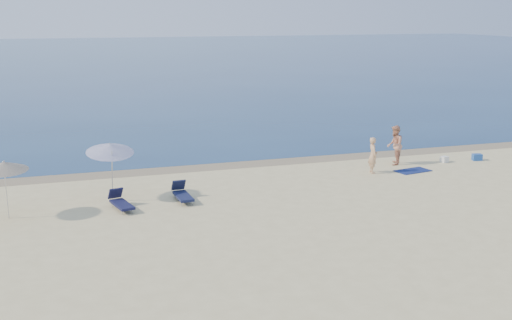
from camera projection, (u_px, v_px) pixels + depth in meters
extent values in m
cube|color=#0D294E|center=(125.00, 56.00, 107.53)|extent=(240.00, 160.00, 0.01)
cube|color=#847254|center=(307.00, 159.00, 32.78)|extent=(240.00, 1.60, 0.00)
imported|color=tan|center=(373.00, 155.00, 29.90)|extent=(0.50, 0.68, 1.69)
imported|color=tan|center=(395.00, 145.00, 31.52)|extent=(1.13, 1.19, 1.95)
cube|color=#0F194B|center=(413.00, 171.00, 30.40)|extent=(1.81, 1.22, 0.03)
cube|color=silver|center=(444.00, 159.00, 32.14)|extent=(0.42, 0.38, 0.30)
cube|color=#1C4999|center=(477.00, 157.00, 32.56)|extent=(0.52, 0.42, 0.33)
cylinder|color=silver|center=(112.00, 177.00, 25.23)|extent=(0.08, 0.45, 2.16)
cone|color=white|center=(110.00, 148.00, 25.37)|extent=(2.03, 2.06, 0.68)
sphere|color=silver|center=(110.00, 144.00, 25.32)|extent=(0.06, 0.06, 0.06)
cylinder|color=silver|center=(7.00, 194.00, 23.20)|extent=(0.04, 0.19, 2.00)
cone|color=beige|center=(4.00, 166.00, 23.11)|extent=(1.72, 1.74, 0.44)
sphere|color=silver|center=(4.00, 161.00, 23.07)|extent=(0.06, 0.06, 0.06)
cube|color=#141638|center=(122.00, 205.00, 24.41)|extent=(0.85, 1.54, 0.10)
cube|color=#141638|center=(115.00, 193.00, 24.96)|extent=(0.60, 0.47, 0.47)
cylinder|color=#A5A5AD|center=(128.00, 206.00, 24.54)|extent=(0.03, 0.03, 0.21)
cube|color=#151B3B|center=(183.00, 196.00, 25.51)|extent=(0.62, 1.50, 0.10)
cube|color=#151B3B|center=(179.00, 185.00, 26.12)|extent=(0.56, 0.39, 0.48)
cylinder|color=#A5A5AD|center=(189.00, 198.00, 25.61)|extent=(0.03, 0.03, 0.22)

